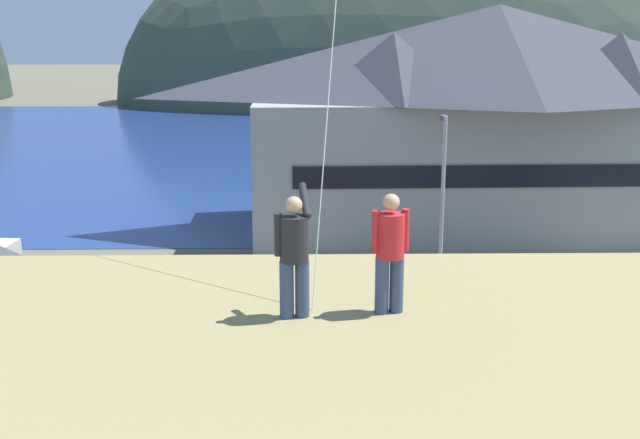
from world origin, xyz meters
TOP-DOWN VIEW (x-y plane):
  - ground_plane at (0.00, 0.00)m, footprint 600.00×600.00m
  - parking_lot_pad at (0.00, 5.00)m, footprint 40.00×20.00m
  - bay_water at (0.00, 60.00)m, footprint 360.00×84.00m
  - far_hill_east_peak at (19.91, 110.76)m, footprint 105.67×55.54m
  - harbor_lodge at (9.59, 21.62)m, footprint 28.01×12.67m
  - wharf_dock at (0.82, 36.08)m, footprint 3.20×15.73m
  - moored_boat_wharfside at (-2.71, 33.69)m, footprint 3.14×7.63m
  - moored_boat_outer_mooring at (4.46, 36.31)m, footprint 2.96×8.11m
  - parked_car_front_row_end at (-8.00, 6.05)m, footprint 4.31×2.26m
  - parked_car_front_row_silver at (2.41, 6.93)m, footprint 4.24×2.13m
  - parked_car_corner_spot at (-9.22, 1.03)m, footprint 4.34×2.34m
  - parked_car_front_row_red at (-0.13, 0.39)m, footprint 4.26×2.18m
  - parked_car_back_row_right at (8.62, 0.93)m, footprint 4.29×2.24m
  - parked_car_mid_row_center at (-2.88, 7.02)m, footprint 4.25×2.15m
  - parking_light_pole at (4.85, 10.55)m, footprint 0.24×0.78m
  - person_kite_flyer at (-0.88, -9.43)m, footprint 0.52×0.69m
  - person_companion at (0.48, -9.28)m, footprint 0.54×0.40m

SIDE VIEW (x-z plane):
  - ground_plane at x=0.00m, z-range 0.00..0.00m
  - far_hill_east_peak at x=19.91m, z-range -33.68..33.68m
  - bay_water at x=0.00m, z-range 0.00..0.03m
  - parking_lot_pad at x=0.00m, z-range 0.00..0.10m
  - wharf_dock at x=0.82m, z-range 0.00..0.70m
  - moored_boat_outer_mooring at x=4.46m, z-range -0.36..1.80m
  - moored_boat_wharfside at x=-2.71m, z-range -0.36..1.80m
  - parked_car_front_row_end at x=-8.00m, z-range 0.15..1.97m
  - parked_car_front_row_silver at x=2.41m, z-range 0.15..1.97m
  - parked_car_corner_spot at x=-9.22m, z-range 0.15..1.97m
  - parked_car_front_row_red at x=-0.13m, z-range 0.15..1.97m
  - parked_car_back_row_right at x=8.62m, z-range 0.15..1.97m
  - parked_car_mid_row_center at x=-2.88m, z-range 0.15..1.97m
  - parking_light_pole at x=4.85m, z-range 0.64..8.12m
  - harbor_lodge at x=9.59m, z-range 0.40..12.77m
  - person_companion at x=0.48m, z-range 6.84..8.58m
  - person_kite_flyer at x=-0.88m, z-range 6.79..8.65m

